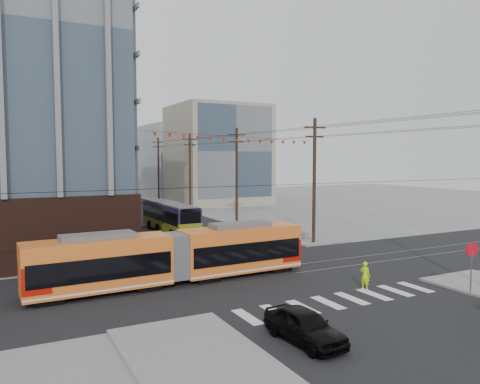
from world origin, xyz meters
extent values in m
plane|color=slate|center=(0.00, 0.00, 0.00)|extent=(160.00, 160.00, 0.00)
cube|color=gray|center=(16.00, 48.00, 8.00)|extent=(14.00, 14.00, 16.00)
cube|color=gray|center=(-14.00, 72.00, 10.00)|extent=(16.00, 18.00, 20.00)
cube|color=#8C99A5|center=(18.00, 68.00, 7.00)|extent=(16.00, 16.00, 14.00)
cylinder|color=black|center=(8.50, 56.00, 5.50)|extent=(0.30, 0.30, 11.00)
imported|color=black|center=(-4.93, -6.75, 0.71)|extent=(1.96, 4.25, 1.41)
imported|color=#9FA5B3|center=(-5.31, 11.13, 0.78)|extent=(2.60, 4.97, 1.56)
imported|color=silver|center=(-5.94, 17.76, 0.63)|extent=(2.45, 4.57, 1.26)
imported|color=#5B5B5C|center=(-5.79, 21.65, 0.62)|extent=(2.70, 4.73, 1.24)
imported|color=#C5FF0B|center=(2.72, -1.91, 0.81)|extent=(0.57, 0.69, 1.61)
cube|color=slate|center=(8.30, 14.41, 0.39)|extent=(1.99, 4.00, 0.78)
camera|label=1|loc=(-15.89, -22.24, 7.63)|focal=35.00mm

